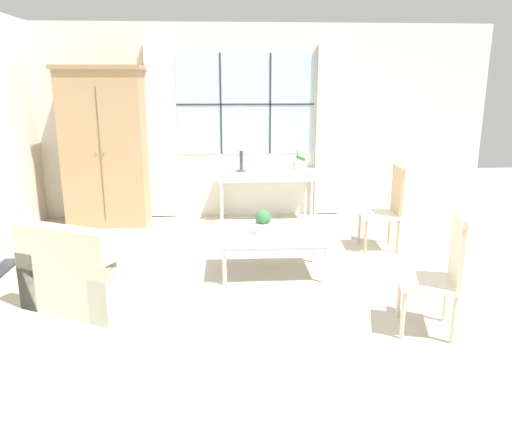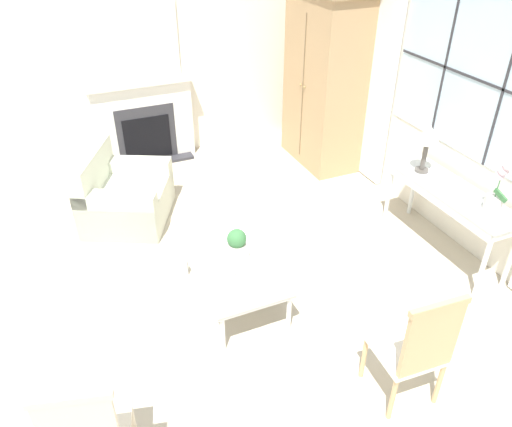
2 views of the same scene
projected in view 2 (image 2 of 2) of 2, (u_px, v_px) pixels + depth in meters
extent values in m
plane|color=#B2A893|center=(171.00, 303.00, 4.46)|extent=(14.00, 14.00, 0.00)
cube|color=silver|center=(469.00, 105.00, 4.71)|extent=(7.20, 0.06, 2.80)
cube|color=silver|center=(473.00, 77.00, 4.56)|extent=(2.01, 0.01, 1.44)
cube|color=#2D2D33|center=(445.00, 67.00, 4.83)|extent=(0.02, 0.02, 1.44)
cube|color=#2D2D33|center=(504.00, 90.00, 4.28)|extent=(0.02, 0.02, 1.44)
cube|color=#2D2D33|center=(473.00, 78.00, 4.56)|extent=(2.01, 0.02, 0.02)
cube|color=white|center=(383.00, 79.00, 5.70)|extent=(0.39, 0.06, 2.54)
cube|color=silver|center=(143.00, 53.00, 6.23)|extent=(0.06, 7.20, 2.80)
cube|color=#2D2D33|center=(150.00, 160.00, 6.79)|extent=(0.34, 1.15, 0.04)
cube|color=silver|center=(144.00, 123.00, 6.57)|extent=(0.18, 1.28, 1.05)
cube|color=silver|center=(139.00, 83.00, 6.25)|extent=(0.24, 1.36, 0.04)
cube|color=black|center=(148.00, 138.00, 6.59)|extent=(0.02, 0.61, 0.58)
cube|color=#2D2D33|center=(147.00, 134.00, 6.57)|extent=(0.01, 0.77, 0.74)
cube|color=silver|center=(133.00, 42.00, 6.07)|extent=(0.04, 1.13, 0.95)
cube|color=silver|center=(133.00, 43.00, 6.06)|extent=(0.01, 1.05, 0.87)
cube|color=tan|center=(325.00, 82.00, 6.29)|extent=(1.10, 0.62, 2.14)
cube|color=brown|center=(303.00, 89.00, 6.20)|extent=(0.01, 0.01, 1.80)
sphere|color=#997F4C|center=(301.00, 85.00, 6.22)|extent=(0.03, 0.03, 0.03)
sphere|color=#997F4C|center=(304.00, 87.00, 6.14)|extent=(0.03, 0.03, 0.03)
cube|color=silver|center=(452.00, 189.00, 4.75)|extent=(1.45, 0.41, 0.03)
cube|color=silver|center=(451.00, 195.00, 4.78)|extent=(1.39, 0.40, 0.10)
cylinder|color=silver|center=(389.00, 192.00, 5.42)|extent=(0.04, 0.04, 0.70)
cylinder|color=silver|center=(483.00, 265.00, 4.36)|extent=(0.04, 0.04, 0.70)
cylinder|color=silver|center=(414.00, 186.00, 5.53)|extent=(0.04, 0.04, 0.70)
cylinder|color=silver|center=(512.00, 256.00, 4.48)|extent=(0.04, 0.04, 0.70)
cylinder|color=#4C4742|center=(421.00, 170.00, 5.02)|extent=(0.14, 0.14, 0.02)
cylinder|color=#4C4742|center=(424.00, 156.00, 4.93)|extent=(0.05, 0.05, 0.30)
cone|color=beige|center=(429.00, 133.00, 4.80)|extent=(0.23, 0.23, 0.18)
cylinder|color=#BCB7AD|center=(493.00, 203.00, 4.38)|extent=(0.16, 0.16, 0.13)
cylinder|color=#336638|center=(500.00, 179.00, 4.25)|extent=(0.01, 0.01, 0.35)
cube|color=#336638|center=(500.00, 195.00, 4.29)|extent=(0.15, 0.02, 0.09)
sphere|color=silver|center=(499.00, 176.00, 4.26)|extent=(0.09, 0.09, 0.09)
sphere|color=silver|center=(504.00, 171.00, 4.21)|extent=(0.09, 0.09, 0.09)
sphere|color=silver|center=(508.00, 166.00, 4.15)|extent=(0.09, 0.09, 0.09)
cube|color=beige|center=(128.00, 203.00, 5.52)|extent=(1.25, 1.18, 0.40)
cube|color=beige|center=(92.00, 170.00, 5.31)|extent=(0.95, 0.57, 0.40)
cube|color=beige|center=(136.00, 180.00, 5.81)|extent=(0.55, 0.84, 0.54)
cube|color=beige|center=(118.00, 217.00, 5.16)|extent=(0.55, 0.84, 0.54)
cube|color=white|center=(405.00, 348.00, 3.47)|extent=(0.47, 0.47, 0.03)
cube|color=tan|center=(431.00, 340.00, 3.16)|extent=(0.06, 0.41, 0.54)
cube|color=tan|center=(440.00, 307.00, 3.00)|extent=(0.07, 0.43, 0.05)
cylinder|color=tan|center=(364.00, 357.00, 3.69)|extent=(0.04, 0.04, 0.41)
cylinder|color=tan|center=(408.00, 344.00, 3.80)|extent=(0.04, 0.04, 0.41)
cylinder|color=tan|center=(392.00, 398.00, 3.39)|extent=(0.04, 0.04, 0.41)
cylinder|color=tan|center=(439.00, 383.00, 3.50)|extent=(0.04, 0.04, 0.41)
cube|color=beige|center=(69.00, 400.00, 2.49)|extent=(0.15, 0.43, 0.05)
cylinder|color=beige|center=(132.00, 419.00, 3.26)|extent=(0.04, 0.04, 0.40)
cube|color=silver|center=(233.00, 264.00, 4.28)|extent=(1.11, 0.68, 0.03)
cube|color=beige|center=(233.00, 267.00, 4.30)|extent=(1.09, 0.67, 0.04)
cylinder|color=silver|center=(185.00, 259.00, 4.69)|extent=(0.04, 0.04, 0.39)
cylinder|color=silver|center=(223.00, 332.00, 3.91)|extent=(0.04, 0.04, 0.39)
cylinder|color=silver|center=(242.00, 244.00, 4.88)|extent=(0.04, 0.04, 0.39)
cylinder|color=silver|center=(289.00, 311.00, 4.11)|extent=(0.04, 0.04, 0.39)
cube|color=#BCB7AD|center=(237.00, 250.00, 4.34)|extent=(0.16, 0.16, 0.12)
sphere|color=#336638|center=(237.00, 239.00, 4.27)|extent=(0.17, 0.17, 0.17)
cylinder|color=silver|center=(232.00, 276.00, 4.12)|extent=(0.09, 0.09, 0.01)
cylinder|color=silver|center=(232.00, 272.00, 4.09)|extent=(0.06, 0.06, 0.09)
cylinder|color=black|center=(232.00, 267.00, 4.07)|extent=(0.00, 0.00, 0.01)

